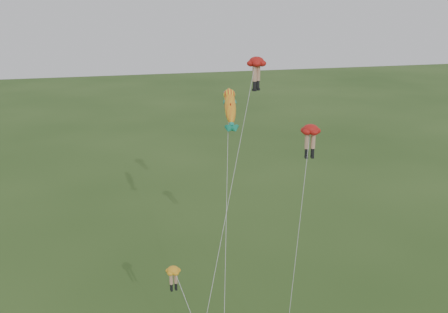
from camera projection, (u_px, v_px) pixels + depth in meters
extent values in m
ellipsoid|color=red|center=(257.00, 62.00, 38.34)|extent=(2.16, 2.16, 0.77)
cylinder|color=tan|center=(255.00, 74.00, 38.42)|extent=(0.34, 0.34, 1.18)
cylinder|color=black|center=(254.00, 85.00, 38.68)|extent=(0.27, 0.27, 0.59)
cube|color=black|center=(254.00, 90.00, 38.79)|extent=(0.36, 0.39, 0.17)
cylinder|color=tan|center=(258.00, 73.00, 38.78)|extent=(0.34, 0.34, 1.18)
cylinder|color=black|center=(258.00, 84.00, 39.04)|extent=(0.27, 0.27, 0.59)
cube|color=black|center=(258.00, 89.00, 39.15)|extent=(0.36, 0.39, 0.17)
cylinder|color=silver|center=(228.00, 204.00, 35.19)|extent=(7.55, 10.68, 19.35)
ellipsoid|color=red|center=(311.00, 129.00, 32.05)|extent=(1.50, 1.50, 0.66)
cylinder|color=tan|center=(307.00, 141.00, 32.25)|extent=(0.29, 0.29, 1.01)
cylinder|color=black|center=(306.00, 152.00, 32.47)|extent=(0.23, 0.23, 0.51)
cube|color=black|center=(306.00, 157.00, 32.57)|extent=(0.21, 0.31, 0.15)
cylinder|color=tan|center=(313.00, 141.00, 32.30)|extent=(0.29, 0.29, 1.01)
cylinder|color=black|center=(312.00, 152.00, 32.52)|extent=(0.23, 0.23, 0.51)
cube|color=black|center=(312.00, 157.00, 32.62)|extent=(0.21, 0.31, 0.15)
cylinder|color=silver|center=(297.00, 248.00, 32.62)|extent=(2.50, 2.91, 15.81)
ellipsoid|color=orange|center=(173.00, 270.00, 31.93)|extent=(1.12, 1.12, 0.50)
cylinder|color=tan|center=(171.00, 279.00, 32.04)|extent=(0.22, 0.22, 0.77)
cylinder|color=black|center=(171.00, 287.00, 32.21)|extent=(0.17, 0.17, 0.38)
cube|color=black|center=(171.00, 290.00, 32.28)|extent=(0.15, 0.24, 0.11)
cylinder|color=tan|center=(176.00, 278.00, 32.16)|extent=(0.22, 0.22, 0.77)
cylinder|color=black|center=(176.00, 286.00, 32.32)|extent=(0.17, 0.17, 0.38)
cube|color=black|center=(176.00, 289.00, 32.40)|extent=(0.15, 0.24, 0.11)
ellipsoid|color=yellow|center=(230.00, 106.00, 35.53)|extent=(1.45, 3.03, 2.80)
sphere|color=yellow|center=(230.00, 106.00, 35.53)|extent=(1.13, 1.42, 1.27)
cone|color=#169070|center=(230.00, 106.00, 35.53)|extent=(0.92, 1.31, 1.21)
cone|color=#169070|center=(230.00, 106.00, 35.53)|extent=(0.92, 1.31, 1.21)
cone|color=#169070|center=(230.00, 106.00, 35.53)|extent=(0.52, 0.73, 0.68)
cone|color=#169070|center=(230.00, 106.00, 35.53)|extent=(0.52, 0.73, 0.68)
cone|color=red|center=(230.00, 106.00, 35.53)|extent=(0.56, 0.74, 0.67)
cylinder|color=silver|center=(227.00, 237.00, 33.68)|extent=(2.86, 8.41, 16.25)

